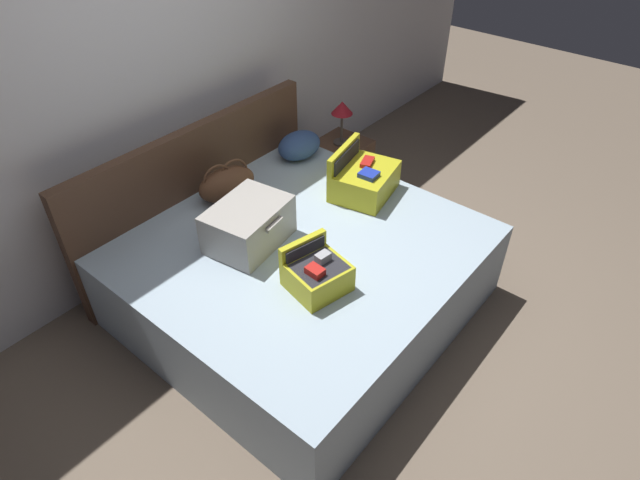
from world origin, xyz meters
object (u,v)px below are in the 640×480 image
at_px(hard_case_large, 249,224).
at_px(pillow_near_headboard, 299,145).
at_px(hard_case_small, 317,274).
at_px(table_lamp, 342,111).
at_px(nightstand, 340,167).
at_px(bed, 303,276).
at_px(hard_case_medium, 364,179).
at_px(duffel_bag, 227,183).

distance_m(hard_case_large, pillow_near_headboard, 1.08).
height_order(hard_case_small, table_lamp, table_lamp).
relative_size(hard_case_small, table_lamp, 0.98).
xyz_separation_m(pillow_near_headboard, nightstand, (0.50, -0.02, -0.42)).
height_order(bed, pillow_near_headboard, pillow_near_headboard).
height_order(hard_case_medium, table_lamp, hard_case_medium).
xyz_separation_m(duffel_bag, nightstand, (1.23, -0.03, -0.44)).
bearing_deg(hard_case_large, table_lamp, 7.51).
xyz_separation_m(hard_case_large, table_lamp, (1.47, 0.43, 0.07)).
height_order(hard_case_medium, duffel_bag, hard_case_medium).
distance_m(hard_case_large, hard_case_small, 0.58).
xyz_separation_m(hard_case_medium, pillow_near_headboard, (0.09, 0.67, -0.02)).
relative_size(hard_case_large, duffel_bag, 1.24).
relative_size(nightstand, table_lamp, 1.26).
xyz_separation_m(bed, pillow_near_headboard, (0.78, 0.71, 0.37)).
bearing_deg(bed, hard_case_medium, 3.23).
distance_m(hard_case_small, table_lamp, 1.82).
distance_m(hard_case_large, nightstand, 1.60).
distance_m(hard_case_small, duffel_bag, 1.07).
xyz_separation_m(bed, hard_case_small, (-0.24, -0.32, 0.38)).
bearing_deg(pillow_near_headboard, bed, -137.65).
relative_size(duffel_bag, nightstand, 0.95).
distance_m(hard_case_medium, duffel_bag, 0.94).
xyz_separation_m(hard_case_large, pillow_near_headboard, (0.98, 0.45, -0.04)).
distance_m(bed, pillow_near_headboard, 1.12).
xyz_separation_m(hard_case_medium, nightstand, (0.59, 0.65, -0.44)).
distance_m(hard_case_medium, pillow_near_headboard, 0.68).
bearing_deg(table_lamp, hard_case_medium, -132.11).
xyz_separation_m(duffel_bag, pillow_near_headboard, (0.74, -0.00, -0.02)).
xyz_separation_m(duffel_bag, table_lamp, (1.23, -0.03, 0.09)).
bearing_deg(duffel_bag, nightstand, -1.31).
bearing_deg(hard_case_medium, hard_case_large, 153.67).
height_order(hard_case_large, hard_case_medium, hard_case_medium).
bearing_deg(duffel_bag, hard_case_medium, -46.34).
bearing_deg(hard_case_small, hard_case_large, 98.22).
bearing_deg(bed, table_lamp, 28.31).
bearing_deg(hard_case_large, duffel_bag, 53.66).
bearing_deg(duffel_bag, bed, -93.53).
bearing_deg(nightstand, duffel_bag, 178.69).
bearing_deg(hard_case_medium, duffel_bag, 121.49).
height_order(hard_case_large, duffel_bag, duffel_bag).
xyz_separation_m(hard_case_large, hard_case_medium, (0.89, -0.22, -0.02)).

